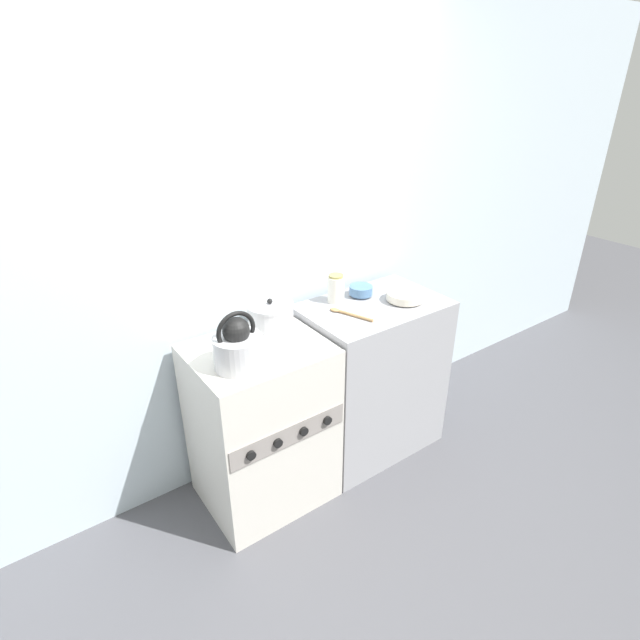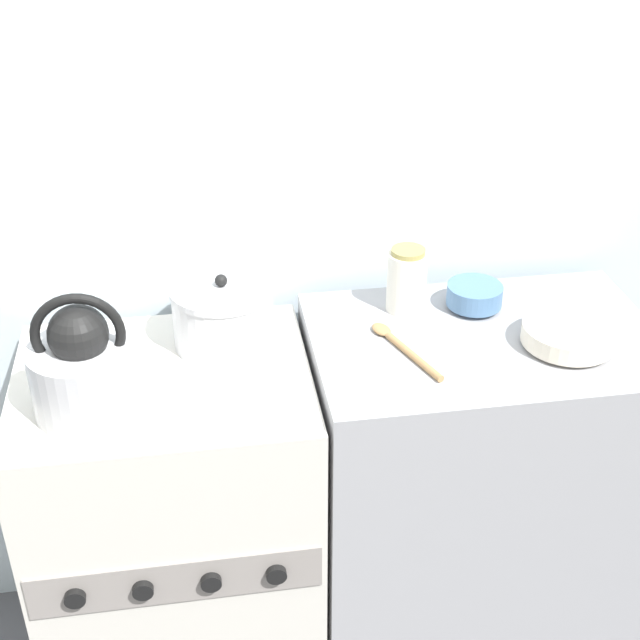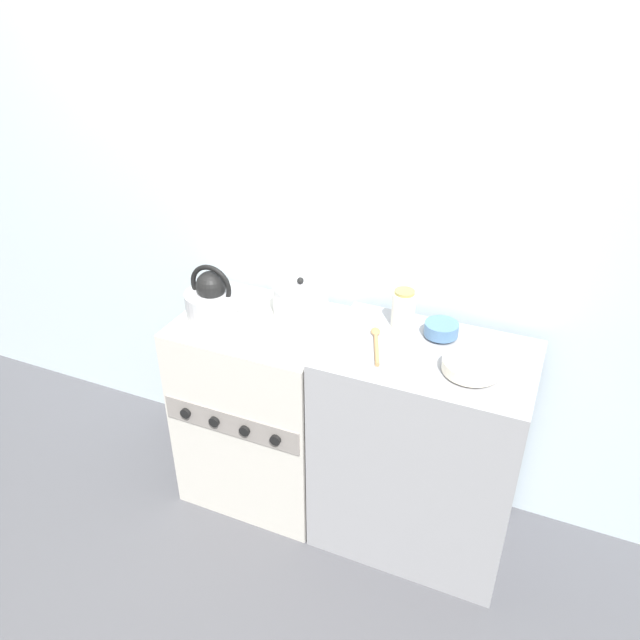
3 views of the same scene
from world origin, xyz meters
name	(u,v)px [view 3 (image 3 of 3)]	position (x,y,z in m)	size (l,w,h in m)	color
ground_plane	(240,520)	(0.00, 0.00, 0.00)	(12.00, 12.00, 0.00)	#4C4C51
wall_back	(290,213)	(0.00, 0.59, 1.25)	(7.00, 0.06, 2.50)	silver
stove	(262,408)	(0.00, 0.26, 0.45)	(0.64, 0.55, 0.90)	beige
counter	(419,449)	(0.72, 0.26, 0.47)	(0.78, 0.51, 0.93)	#99999E
kettle	(213,303)	(-0.14, 0.17, 1.00)	(0.26, 0.22, 0.27)	silver
cooking_pot	(301,299)	(0.14, 0.38, 0.97)	(0.23, 0.23, 0.17)	silver
enamel_bowl	(471,366)	(0.88, 0.19, 0.96)	(0.20, 0.20, 0.05)	beige
small_ceramic_bowl	(441,329)	(0.73, 0.38, 0.97)	(0.13, 0.13, 0.06)	#4C729E
storage_jar	(403,309)	(0.57, 0.40, 1.01)	(0.09, 0.09, 0.15)	silver
wooden_spoon	(376,342)	(0.52, 0.24, 0.94)	(0.11, 0.25, 0.02)	#A37A4C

